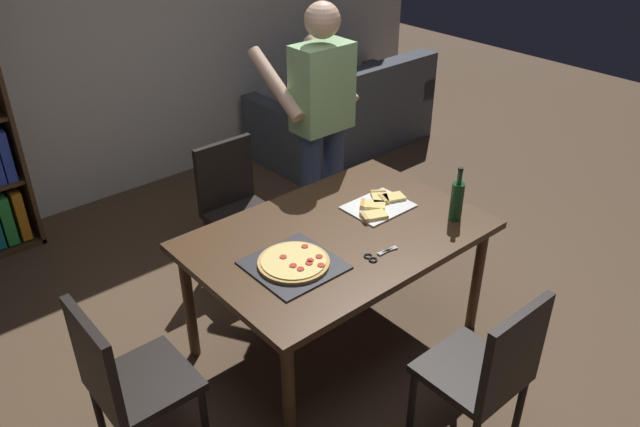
% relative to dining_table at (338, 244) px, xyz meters
% --- Properties ---
extents(ground_plane, '(12.00, 12.00, 0.00)m').
position_rel_dining_table_xyz_m(ground_plane, '(0.00, 0.00, -0.68)').
color(ground_plane, brown).
extents(back_wall, '(6.40, 0.10, 2.80)m').
position_rel_dining_table_xyz_m(back_wall, '(0.00, 2.60, 0.72)').
color(back_wall, silver).
rests_on(back_wall, ground_plane).
extents(dining_table, '(1.55, 1.04, 0.75)m').
position_rel_dining_table_xyz_m(dining_table, '(0.00, 0.00, 0.00)').
color(dining_table, '#4C331E').
rests_on(dining_table, ground_plane).
extents(chair_near_camera, '(0.42, 0.42, 0.90)m').
position_rel_dining_table_xyz_m(chair_near_camera, '(-0.00, -1.01, -0.17)').
color(chair_near_camera, black).
rests_on(chair_near_camera, ground_plane).
extents(chair_far_side, '(0.42, 0.42, 0.90)m').
position_rel_dining_table_xyz_m(chair_far_side, '(0.00, 1.01, -0.17)').
color(chair_far_side, black).
rests_on(chair_far_side, ground_plane).
extents(chair_left_end, '(0.42, 0.42, 0.90)m').
position_rel_dining_table_xyz_m(chair_left_end, '(-1.26, 0.00, -0.17)').
color(chair_left_end, black).
rests_on(chair_left_end, ground_plane).
extents(couch, '(1.71, 0.87, 0.85)m').
position_rel_dining_table_xyz_m(couch, '(1.90, 1.99, -0.38)').
color(couch, '#4C515B').
rests_on(couch, ground_plane).
extents(person_serving_pizza, '(0.55, 0.54, 1.75)m').
position_rel_dining_table_xyz_m(person_serving_pizza, '(0.55, 0.79, 0.32)').
color(person_serving_pizza, '#38476B').
rests_on(person_serving_pizza, ground_plane).
extents(pepperoni_pizza_on_tray, '(0.42, 0.42, 0.04)m').
position_rel_dining_table_xyz_m(pepperoni_pizza_on_tray, '(-0.37, -0.09, 0.09)').
color(pepperoni_pizza_on_tray, '#2D2D33').
rests_on(pepperoni_pizza_on_tray, dining_table).
extents(pizza_slices_on_towel, '(0.39, 0.28, 0.03)m').
position_rel_dining_table_xyz_m(pizza_slices_on_towel, '(0.36, 0.05, 0.08)').
color(pizza_slices_on_towel, white).
rests_on(pizza_slices_on_towel, dining_table).
extents(wine_bottle, '(0.07, 0.07, 0.32)m').
position_rel_dining_table_xyz_m(wine_bottle, '(0.58, -0.32, 0.19)').
color(wine_bottle, '#194723').
rests_on(wine_bottle, dining_table).
extents(kitchen_scissors, '(0.20, 0.09, 0.01)m').
position_rel_dining_table_xyz_m(kitchen_scissors, '(-0.00, -0.29, 0.08)').
color(kitchen_scissors, silver).
rests_on(kitchen_scissors, dining_table).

